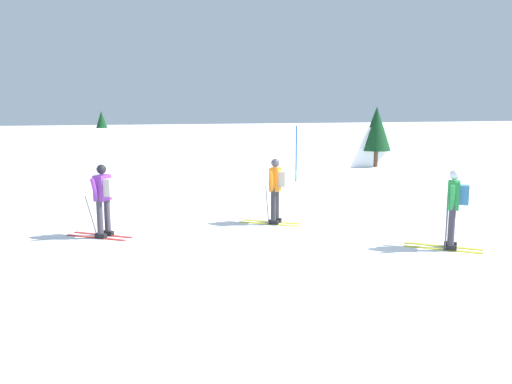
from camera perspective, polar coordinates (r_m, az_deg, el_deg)
The scene contains 8 objects.
ground_plane at distance 9.22m, azimuth 3.76°, elevation -9.29°, with size 120.00×120.00×0.00m, color white.
far_snow_ridge at distance 27.42m, azimuth -13.73°, elevation 4.99°, with size 80.00×9.82×2.08m, color white.
skier_purple at distance 12.10m, azimuth -16.95°, elevation -0.55°, with size 1.45×1.33×1.71m.
skier_orange at distance 12.99m, azimuth 2.28°, elevation 0.49°, with size 1.46×1.32×1.71m.
skier_green at distance 11.36m, azimuth 21.58°, elevation -1.41°, with size 1.41×1.37×1.71m.
trail_marker_pole at distance 21.00m, azimuth 4.60°, elevation 4.36°, with size 0.06×0.06×2.33m, color #1E56AD.
conifer_far_right at distance 27.18m, azimuth 13.51°, elevation 7.00°, with size 1.56×1.56×3.17m.
conifer_far_centre at distance 26.49m, azimuth -17.07°, elevation 6.20°, with size 1.59×1.59×2.94m.
Camera 1 is at (-3.77, -7.89, 2.91)m, focal length 35.19 mm.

